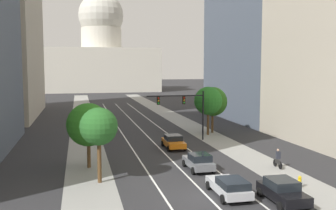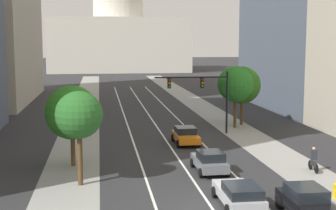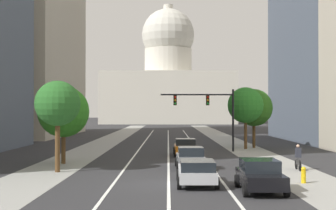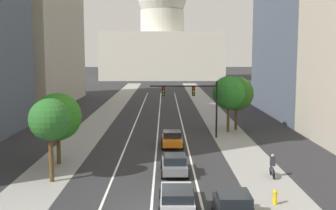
{
  "view_description": "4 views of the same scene",
  "coord_description": "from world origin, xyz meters",
  "views": [
    {
      "loc": [
        -8.61,
        -25.08,
        9.05
      ],
      "look_at": [
        2.49,
        23.44,
        4.12
      ],
      "focal_mm": 41.95,
      "sensor_mm": 36.0,
      "label": 1
    },
    {
      "loc": [
        -5.87,
        -24.84,
        8.94
      ],
      "look_at": [
        0.47,
        20.16,
        2.95
      ],
      "focal_mm": 52.25,
      "sensor_mm": 36.0,
      "label": 2
    },
    {
      "loc": [
        -0.03,
        -25.34,
        3.97
      ],
      "look_at": [
        -0.15,
        19.32,
        4.49
      ],
      "focal_mm": 50.8,
      "sensor_mm": 36.0,
      "label": 3
    },
    {
      "loc": [
        0.77,
        -23.87,
        9.04
      ],
      "look_at": [
        1.15,
        22.78,
        3.24
      ],
      "focal_mm": 45.56,
      "sensor_mm": 36.0,
      "label": 4
    }
  ],
  "objects": [
    {
      "name": "car_black",
      "position": [
        4.48,
        -2.05,
        0.8
      ],
      "size": [
        2.14,
        4.29,
        1.56
      ],
      "rotation": [
        0.0,
        0.0,
        1.56
      ],
      "color": "black",
      "rests_on": "ground"
    },
    {
      "name": "car_gray",
      "position": [
        1.5,
        7.02,
        0.77
      ],
      "size": [
        2.08,
        4.05,
        1.51
      ],
      "rotation": [
        0.0,
        0.0,
        1.59
      ],
      "color": "slate",
      "rests_on": "ground"
    },
    {
      "name": "capitol_building",
      "position": [
        0.0,
        122.3,
        12.68
      ],
      "size": [
        40.0,
        24.96,
        36.97
      ],
      "color": "beige",
      "rests_on": "ground"
    },
    {
      "name": "traffic_signal_mast",
      "position": [
        3.98,
        20.61,
        4.3
      ],
      "size": [
        7.12,
        0.39,
        6.03
      ],
      "color": "black",
      "rests_on": "ground"
    },
    {
      "name": "car_silver",
      "position": [
        1.49,
        -0.14,
        0.74
      ],
      "size": [
        2.14,
        4.55,
        1.38
      ],
      "rotation": [
        0.0,
        0.0,
        1.56
      ],
      "color": "#B2B5BA",
      "rests_on": "ground"
    },
    {
      "name": "car_orange",
      "position": [
        1.49,
        16.37,
        0.76
      ],
      "size": [
        2.1,
        4.17,
        1.49
      ],
      "rotation": [
        0.0,
        0.0,
        1.58
      ],
      "color": "orange",
      "rests_on": "ground"
    },
    {
      "name": "sidewalk_right",
      "position": [
        7.92,
        35.0,
        0.01
      ],
      "size": [
        3.89,
        130.0,
        0.01
      ],
      "primitive_type": "cube",
      "color": "gray",
      "rests_on": "ground"
    },
    {
      "name": "fire_hydrant",
      "position": [
        7.36,
        0.56,
        0.46
      ],
      "size": [
        0.26,
        0.35,
        0.91
      ],
      "color": "yellow",
      "rests_on": "ground"
    },
    {
      "name": "street_tree_mid_right",
      "position": [
        7.99,
        23.74,
        4.51
      ],
      "size": [
        3.71,
        3.71,
        6.39
      ],
      "color": "#51381E",
      "rests_on": "ground"
    },
    {
      "name": "ground_plane",
      "position": [
        0.0,
        40.0,
        0.0
      ],
      "size": [
        400.0,
        400.0,
        0.0
      ],
      "primitive_type": "plane",
      "color": "#2B2B2D"
    },
    {
      "name": "lane_stripe_left",
      "position": [
        -2.99,
        25.0,
        0.01
      ],
      "size": [
        0.16,
        90.0,
        0.01
      ],
      "primitive_type": "cube",
      "color": "white",
      "rests_on": "ground"
    },
    {
      "name": "street_tree_near_left",
      "position": [
        -7.84,
        10.05,
        3.88
      ],
      "size": [
        3.84,
        3.84,
        5.81
      ],
      "color": "#51381E",
      "rests_on": "ground"
    },
    {
      "name": "street_tree_far_right",
      "position": [
        9.12,
        25.23,
        4.26
      ],
      "size": [
        3.98,
        3.98,
        6.27
      ],
      "color": "#51381E",
      "rests_on": "ground"
    },
    {
      "name": "street_tree_mid_left",
      "position": [
        -7.15,
        5.22,
        4.4
      ],
      "size": [
        2.94,
        2.94,
        5.9
      ],
      "color": "#51381E",
      "rests_on": "ground"
    },
    {
      "name": "sidewalk_left",
      "position": [
        -7.92,
        35.0,
        0.01
      ],
      "size": [
        3.89,
        130.0,
        0.01
      ],
      "primitive_type": "cube",
      "color": "gray",
      "rests_on": "ground"
    },
    {
      "name": "cyclist",
      "position": [
        8.6,
        6.16,
        0.85
      ],
      "size": [
        0.37,
        1.7,
        1.72
      ],
      "rotation": [
        0.0,
        0.0,
        1.53
      ],
      "color": "black",
      "rests_on": "ground"
    },
    {
      "name": "lane_stripe_right",
      "position": [
        2.99,
        25.0,
        0.01
      ],
      "size": [
        0.16,
        90.0,
        0.01
      ],
      "primitive_type": "cube",
      "color": "white",
      "rests_on": "ground"
    },
    {
      "name": "lane_stripe_center",
      "position": [
        0.0,
        25.0,
        0.01
      ],
      "size": [
        0.16,
        90.0,
        0.01
      ],
      "primitive_type": "cube",
      "color": "white",
      "rests_on": "ground"
    }
  ]
}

